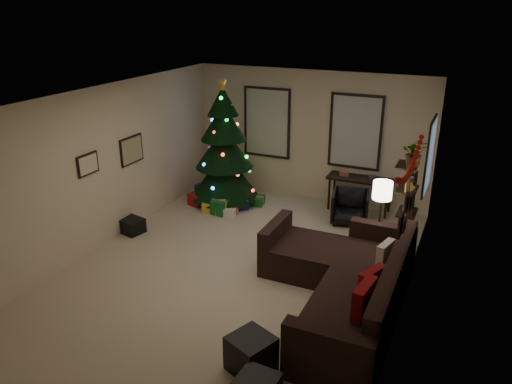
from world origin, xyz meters
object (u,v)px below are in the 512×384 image
Objects in this scene: desk_chair at (350,207)px; bookshelf at (409,206)px; christmas_tree at (224,152)px; sofa at (346,284)px; desk at (360,182)px.

bookshelf reaches higher than desk_chair.
bookshelf is at bearing -46.76° from desk_chair.
sofa is at bearing -38.55° from christmas_tree.
desk is at bearing 77.63° from desk_chair.
christmas_tree is 4.14× the size of desk_chair.
christmas_tree is at bearing 170.77° from desk_chair.
desk is at bearing 100.57° from sofa.
bookshelf is (1.14, -0.82, 0.54)m from desk_chair.
bookshelf reaches higher than desk.
christmas_tree is 3.86m from bookshelf.
christmas_tree is 0.85× the size of sofa.
bookshelf is at bearing -11.18° from christmas_tree.
christmas_tree is 2.04× the size of desk.
sofa reaches higher than desk.
sofa is 1.74× the size of bookshelf.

